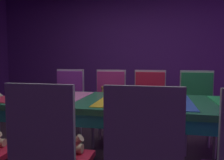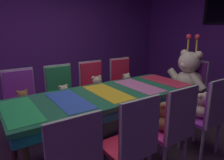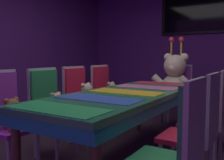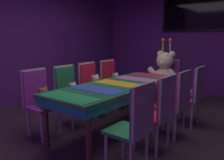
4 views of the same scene
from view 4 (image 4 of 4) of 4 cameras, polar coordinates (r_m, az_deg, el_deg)
ground_plane at (r=3.77m, az=1.74°, el=-12.02°), size 7.90×7.90×0.00m
wall_back at (r=6.36m, az=19.33°, el=9.49°), size 5.20×0.12×2.80m
wall_left at (r=5.44m, az=-21.22°, el=9.32°), size 0.12×6.40×2.80m
banquet_table at (r=3.57m, az=1.80°, el=-2.26°), size 0.90×2.42×0.75m
chair_left_0 at (r=3.60m, az=-17.74°, el=-3.61°), size 0.42×0.41×0.98m
teddy_left_0 at (r=3.49m, az=-16.38°, el=-4.29°), size 0.23×0.30×0.28m
chair_left_1 at (r=3.92m, az=-10.89°, el=-2.17°), size 0.42×0.41×0.98m
teddy_left_1 at (r=3.82m, az=-9.47°, el=-2.83°), size 0.22×0.28×0.26m
chair_left_2 at (r=4.32m, az=-5.43°, el=-0.86°), size 0.42×0.41×0.98m
teddy_left_2 at (r=4.22m, az=-3.98°, el=-1.14°), size 0.26×0.34×0.32m
chair_left_3 at (r=4.76m, az=-0.45°, el=0.24°), size 0.42×0.41×0.98m
teddy_left_3 at (r=4.68m, az=0.93°, el=-0.16°), size 0.23×0.30×0.28m
chair_right_0 at (r=2.45m, az=6.11°, el=-9.70°), size 0.42×0.41×0.98m
chair_right_1 at (r=2.95m, az=11.99°, el=-6.40°), size 0.42×0.41×0.98m
chair_right_2 at (r=3.42m, az=15.99°, el=-4.24°), size 0.42×0.41×0.98m
teddy_right_2 at (r=3.47m, az=13.75°, el=-3.90°), size 0.27×0.34×0.32m
chair_right_3 at (r=3.97m, az=19.59°, el=-2.42°), size 0.42×0.41×0.98m
teddy_right_3 at (r=4.02m, az=17.62°, el=-2.20°), size 0.26×0.33×0.32m
throne_chair at (r=5.08m, az=13.53°, el=0.58°), size 0.41×0.42×0.98m
king_teddy_bear at (r=4.90m, az=12.77°, el=2.27°), size 0.75×0.58×0.96m
wall_tv at (r=6.30m, az=19.41°, el=15.41°), size 1.61×0.06×0.93m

